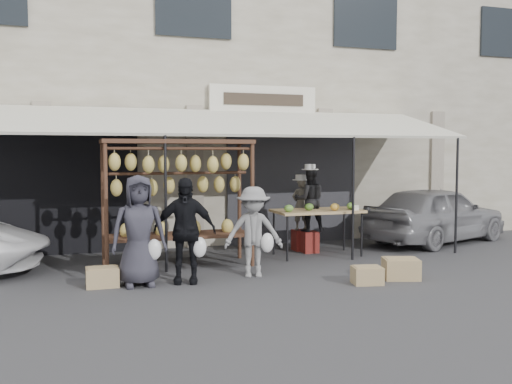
{
  "coord_description": "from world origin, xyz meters",
  "views": [
    {
      "loc": [
        -2.54,
        -8.34,
        2.02
      ],
      "look_at": [
        0.67,
        1.4,
        1.3
      ],
      "focal_mm": 40.0,
      "sensor_mm": 36.0,
      "label": 1
    }
  ],
  "objects_px": {
    "produce_table": "(318,212)",
    "vendor_right": "(310,200)",
    "customer_right": "(253,232)",
    "crate_near_a": "(367,275)",
    "vendor_left": "(301,204)",
    "crate_near_b": "(401,269)",
    "sedan": "(436,214)",
    "banana_rack": "(178,178)",
    "crate_far": "(102,277)",
    "customer_mid": "(185,230)",
    "customer_left": "(139,231)"
  },
  "relations": [
    {
      "from": "produce_table",
      "to": "vendor_right",
      "type": "relative_size",
      "value": 1.33
    },
    {
      "from": "customer_right",
      "to": "crate_near_a",
      "type": "bearing_deg",
      "value": -20.5
    },
    {
      "from": "vendor_left",
      "to": "customer_right",
      "type": "height_order",
      "value": "vendor_left"
    },
    {
      "from": "produce_table",
      "to": "crate_near_b",
      "type": "bearing_deg",
      "value": -79.87
    },
    {
      "from": "vendor_left",
      "to": "crate_near_a",
      "type": "height_order",
      "value": "vendor_left"
    },
    {
      "from": "produce_table",
      "to": "sedan",
      "type": "xyz_separation_m",
      "value": [
        3.17,
        0.66,
        -0.22
      ]
    },
    {
      "from": "crate_near_a",
      "to": "crate_near_b",
      "type": "height_order",
      "value": "crate_near_b"
    },
    {
      "from": "banana_rack",
      "to": "crate_far",
      "type": "bearing_deg",
      "value": -140.76
    },
    {
      "from": "sedan",
      "to": "banana_rack",
      "type": "bearing_deg",
      "value": 78.47
    },
    {
      "from": "crate_near_a",
      "to": "sedan",
      "type": "distance_m",
      "value": 4.66
    },
    {
      "from": "customer_right",
      "to": "sedan",
      "type": "xyz_separation_m",
      "value": [
        4.94,
        2.04,
        -0.09
      ]
    },
    {
      "from": "banana_rack",
      "to": "sedan",
      "type": "relative_size",
      "value": 0.69
    },
    {
      "from": "produce_table",
      "to": "customer_mid",
      "type": "relative_size",
      "value": 1.04
    },
    {
      "from": "vendor_left",
      "to": "crate_far",
      "type": "height_order",
      "value": "vendor_left"
    },
    {
      "from": "sedan",
      "to": "customer_mid",
      "type": "bearing_deg",
      "value": 89.31
    },
    {
      "from": "customer_right",
      "to": "crate_near_a",
      "type": "height_order",
      "value": "customer_right"
    },
    {
      "from": "vendor_right",
      "to": "crate_near_a",
      "type": "distance_m",
      "value": 2.97
    },
    {
      "from": "customer_mid",
      "to": "customer_right",
      "type": "xyz_separation_m",
      "value": [
        1.14,
        0.09,
        -0.08
      ]
    },
    {
      "from": "customer_mid",
      "to": "sedan",
      "type": "bearing_deg",
      "value": 34.37
    },
    {
      "from": "customer_mid",
      "to": "crate_near_b",
      "type": "relative_size",
      "value": 2.99
    },
    {
      "from": "banana_rack",
      "to": "vendor_right",
      "type": "xyz_separation_m",
      "value": [
        2.77,
        0.6,
        -0.51
      ]
    },
    {
      "from": "sedan",
      "to": "crate_near_a",
      "type": "bearing_deg",
      "value": 111.89
    },
    {
      "from": "produce_table",
      "to": "customer_left",
      "type": "bearing_deg",
      "value": -158.0
    },
    {
      "from": "customer_mid",
      "to": "crate_near_b",
      "type": "height_order",
      "value": "customer_mid"
    },
    {
      "from": "customer_left",
      "to": "customer_mid",
      "type": "xyz_separation_m",
      "value": [
        0.7,
        -0.01,
        -0.02
      ]
    },
    {
      "from": "vendor_left",
      "to": "crate_near_b",
      "type": "relative_size",
      "value": 1.95
    },
    {
      "from": "vendor_right",
      "to": "sedan",
      "type": "distance_m",
      "value": 3.22
    },
    {
      "from": "crate_near_a",
      "to": "sedan",
      "type": "relative_size",
      "value": 0.12
    },
    {
      "from": "crate_near_a",
      "to": "crate_near_b",
      "type": "relative_size",
      "value": 0.81
    },
    {
      "from": "crate_far",
      "to": "vendor_left",
      "type": "bearing_deg",
      "value": 26.41
    },
    {
      "from": "banana_rack",
      "to": "customer_left",
      "type": "distance_m",
      "value": 1.66
    },
    {
      "from": "crate_near_a",
      "to": "crate_far",
      "type": "relative_size",
      "value": 0.93
    },
    {
      "from": "vendor_right",
      "to": "crate_far",
      "type": "bearing_deg",
      "value": 37.37
    },
    {
      "from": "vendor_left",
      "to": "customer_mid",
      "type": "bearing_deg",
      "value": 30.54
    },
    {
      "from": "crate_far",
      "to": "customer_right",
      "type": "bearing_deg",
      "value": -1.02
    },
    {
      "from": "crate_near_b",
      "to": "produce_table",
      "type": "bearing_deg",
      "value": 100.13
    },
    {
      "from": "customer_left",
      "to": "crate_near_a",
      "type": "bearing_deg",
      "value": -17.33
    },
    {
      "from": "customer_right",
      "to": "vendor_left",
      "type": "bearing_deg",
      "value": 65.25
    },
    {
      "from": "banana_rack",
      "to": "customer_mid",
      "type": "bearing_deg",
      "value": -96.28
    },
    {
      "from": "produce_table",
      "to": "vendor_left",
      "type": "distance_m",
      "value": 0.69
    },
    {
      "from": "vendor_left",
      "to": "customer_mid",
      "type": "relative_size",
      "value": 0.65
    },
    {
      "from": "banana_rack",
      "to": "produce_table",
      "type": "bearing_deg",
      "value": 4.54
    },
    {
      "from": "produce_table",
      "to": "sedan",
      "type": "distance_m",
      "value": 3.25
    },
    {
      "from": "sedan",
      "to": "customer_right",
      "type": "bearing_deg",
      "value": 92.48
    },
    {
      "from": "vendor_right",
      "to": "crate_near_a",
      "type": "xyz_separation_m",
      "value": [
        -0.27,
        -2.81,
        -0.93
      ]
    },
    {
      "from": "vendor_left",
      "to": "crate_near_a",
      "type": "distance_m",
      "value": 3.22
    },
    {
      "from": "customer_right",
      "to": "sedan",
      "type": "distance_m",
      "value": 5.35
    },
    {
      "from": "crate_near_a",
      "to": "crate_far",
      "type": "distance_m",
      "value": 4.02
    },
    {
      "from": "produce_table",
      "to": "vendor_right",
      "type": "xyz_separation_m",
      "value": [
        -0.01,
        0.38,
        0.2
      ]
    },
    {
      "from": "crate_near_b",
      "to": "sedan",
      "type": "relative_size",
      "value": 0.14
    }
  ]
}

